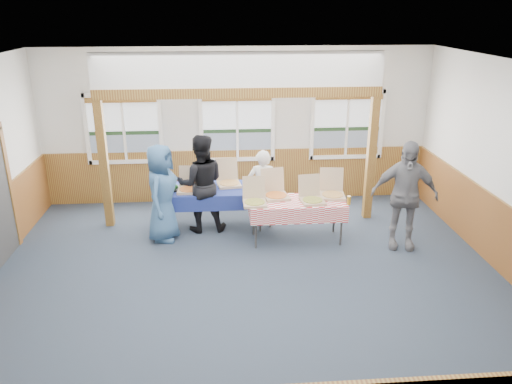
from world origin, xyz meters
TOP-DOWN VIEW (x-y plane):
  - floor at (0.00, 0.00)m, footprint 8.00×8.00m
  - ceiling at (0.00, 0.00)m, footprint 8.00×8.00m
  - wall_back at (0.00, 3.50)m, footprint 8.00×0.00m
  - wall_front at (0.00, -3.50)m, footprint 8.00×0.00m
  - wainscot_back at (0.00, 3.48)m, footprint 7.98×0.05m
  - wainscot_right at (3.98, 0.00)m, footprint 0.05×6.98m
  - window_left at (-2.30, 3.46)m, footprint 1.56×0.10m
  - window_mid at (0.00, 3.46)m, footprint 1.56×0.10m
  - window_right at (2.30, 3.46)m, footprint 1.56×0.10m
  - post_left at (-2.50, 2.30)m, footprint 0.15×0.15m
  - post_right at (2.50, 2.30)m, footprint 0.15×0.15m
  - cross_beam at (0.00, 2.30)m, footprint 5.15×0.18m
  - table_left at (-0.57, 2.12)m, footprint 2.07×1.09m
  - table_right at (0.94, 1.38)m, footprint 1.77×1.02m
  - pizza_box_a at (-0.96, 2.01)m, footprint 0.41×0.49m
  - pizza_box_b at (-0.22, 2.28)m, footprint 0.49×0.56m
  - pizza_box_c at (0.19, 1.28)m, footprint 0.39×0.48m
  - pizza_box_d at (0.59, 1.57)m, footprint 0.50×0.58m
  - pizza_box_e at (1.19, 1.30)m, footprint 0.44×0.52m
  - pizza_box_f at (1.60, 1.52)m, footprint 0.47×0.55m
  - veggie_tray at (-1.32, 2.12)m, footprint 0.40×0.40m
  - drink_glass at (1.79, 1.13)m, footprint 0.07×0.07m
  - woman_white at (0.40, 2.05)m, footprint 0.58×0.42m
  - woman_black at (-0.73, 1.96)m, footprint 0.92×0.73m
  - man_blue at (-1.41, 1.62)m, footprint 0.75×0.97m
  - person_grey at (2.71, 1.00)m, footprint 1.18×0.68m

SIDE VIEW (x-z plane):
  - floor at x=0.00m, z-range 0.00..0.00m
  - wainscot_back at x=0.00m, z-range 0.00..1.10m
  - wainscot_right at x=3.98m, z-range 0.00..1.10m
  - table_right at x=0.94m, z-range 0.32..1.07m
  - table_left at x=-0.57m, z-range 0.32..1.08m
  - woman_white at x=0.40m, z-range 0.00..1.49m
  - veggie_tray at x=-1.32m, z-range 0.74..0.83m
  - pizza_box_a at x=-0.96m, z-range 0.61..1.03m
  - pizza_box_e at x=1.19m, z-range 0.61..1.04m
  - pizza_box_c at x=0.19m, z-range 0.61..1.04m
  - pizza_box_b at x=-0.22m, z-range 0.60..1.05m
  - pizza_box_f at x=1.60m, z-range 0.60..1.06m
  - pizza_box_d at x=0.59m, z-range 0.59..1.06m
  - drink_glass at x=1.79m, z-range 0.76..0.91m
  - man_blue at x=-1.41m, z-range 0.00..1.75m
  - woman_black at x=-0.73m, z-range 0.00..1.82m
  - person_grey at x=2.71m, z-range 0.00..1.89m
  - post_left at x=-2.50m, z-range 0.00..2.40m
  - post_right at x=2.50m, z-range 0.00..2.40m
  - wall_back at x=0.00m, z-range -2.40..5.60m
  - wall_front at x=0.00m, z-range -2.40..5.60m
  - window_left at x=-2.30m, z-range 0.95..2.41m
  - window_mid at x=0.00m, z-range 0.95..2.41m
  - window_right at x=2.30m, z-range 0.95..2.41m
  - cross_beam at x=0.00m, z-range 2.40..2.58m
  - ceiling at x=0.00m, z-range 3.20..3.20m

